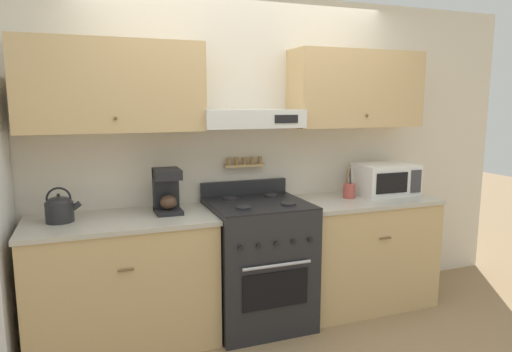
% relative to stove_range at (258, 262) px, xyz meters
% --- Properties ---
extents(ground_plane, '(16.00, 16.00, 0.00)m').
position_rel_stove_range_xyz_m(ground_plane, '(-0.00, -0.31, -0.48)').
color(ground_plane, '#937551').
extents(wall_back, '(5.20, 0.46, 2.55)m').
position_rel_stove_range_xyz_m(wall_back, '(-0.02, 0.33, 0.97)').
color(wall_back, beige).
rests_on(wall_back, ground_plane).
extents(counter_left, '(1.28, 0.68, 0.92)m').
position_rel_stove_range_xyz_m(counter_left, '(-1.01, 0.03, -0.02)').
color(counter_left, tan).
rests_on(counter_left, ground_plane).
extents(counter_right, '(1.16, 0.68, 0.92)m').
position_rel_stove_range_xyz_m(counter_right, '(0.95, 0.03, -0.02)').
color(counter_right, tan).
rests_on(counter_right, ground_plane).
extents(stove_range, '(0.73, 0.73, 1.07)m').
position_rel_stove_range_xyz_m(stove_range, '(0.00, 0.00, 0.00)').
color(stove_range, '#232326').
rests_on(stove_range, ground_plane).
extents(tea_kettle, '(0.23, 0.18, 0.24)m').
position_rel_stove_range_xyz_m(tea_kettle, '(-1.39, 0.07, 0.53)').
color(tea_kettle, '#232326').
rests_on(tea_kettle, counter_left).
extents(coffee_maker, '(0.18, 0.24, 0.32)m').
position_rel_stove_range_xyz_m(coffee_maker, '(-0.67, 0.11, 0.60)').
color(coffee_maker, black).
rests_on(coffee_maker, counter_left).
extents(microwave, '(0.50, 0.36, 0.27)m').
position_rel_stove_range_xyz_m(microwave, '(1.21, 0.09, 0.57)').
color(microwave, white).
rests_on(microwave, counter_right).
extents(utensil_crock, '(0.10, 0.10, 0.28)m').
position_rel_stove_range_xyz_m(utensil_crock, '(0.84, 0.07, 0.50)').
color(utensil_crock, '#B24C42').
rests_on(utensil_crock, counter_right).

